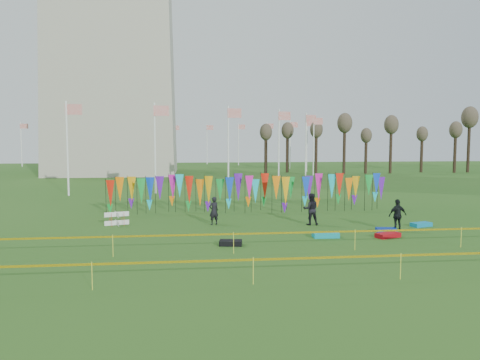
{
  "coord_description": "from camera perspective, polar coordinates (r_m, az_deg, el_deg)",
  "views": [
    {
      "loc": [
        -3.92,
        -20.96,
        4.67
      ],
      "look_at": [
        -0.88,
        6.0,
        2.38
      ],
      "focal_mm": 35.0,
      "sensor_mm": 36.0,
      "label": 1
    }
  ],
  "objects": [
    {
      "name": "ground",
      "position": [
        21.83,
        4.09,
        -7.55
      ],
      "size": [
        160.0,
        160.0,
        0.0
      ],
      "primitive_type": "plane",
      "color": "#225217",
      "rests_on": "ground"
    },
    {
      "name": "person_mid",
      "position": [
        26.28,
        8.62,
        -3.53
      ],
      "size": [
        0.89,
        0.58,
        1.76
      ],
      "primitive_type": "imported",
      "rotation": [
        0.0,
        0.0,
        3.07
      ],
      "color": "black",
      "rests_on": "ground"
    },
    {
      "name": "person_right",
      "position": [
        25.48,
        18.66,
        -4.1
      ],
      "size": [
        1.03,
        0.66,
        1.67
      ],
      "primitive_type": "imported",
      "rotation": [
        0.0,
        0.0,
        3.25
      ],
      "color": "black",
      "rests_on": "ground"
    },
    {
      "name": "tree_line",
      "position": [
        74.25,
        22.61,
        5.6
      ],
      "size": [
        53.92,
        1.92,
        7.84
      ],
      "color": "#322619",
      "rests_on": "ground"
    },
    {
      "name": "kite_bag_red",
      "position": [
        23.85,
        17.59,
        -6.43
      ],
      "size": [
        1.33,
        0.95,
        0.22
      ],
      "primitive_type": "cube",
      "rotation": [
        0.0,
        0.0,
        0.36
      ],
      "color": "#B20B14",
      "rests_on": "ground"
    },
    {
      "name": "kite_bag_teal",
      "position": [
        27.45,
        21.21,
        -5.08
      ],
      "size": [
        1.24,
        0.86,
        0.22
      ],
      "primitive_type": "cube",
      "rotation": [
        0.0,
        0.0,
        0.31
      ],
      "color": "#0D89BF",
      "rests_on": "ground"
    },
    {
      "name": "banner_row",
      "position": [
        30.7,
        1.46,
        -1.13
      ],
      "size": [
        18.64,
        0.64,
        2.37
      ],
      "color": "black",
      "rests_on": "ground"
    },
    {
      "name": "kite_bag_black",
      "position": [
        21.08,
        -1.14,
        -7.66
      ],
      "size": [
        1.08,
        0.73,
        0.23
      ],
      "primitive_type": "cube",
      "rotation": [
        0.0,
        0.0,
        -0.16
      ],
      "color": "black",
      "rests_on": "ground"
    },
    {
      "name": "kite_bag_blue",
      "position": [
        25.23,
        17.39,
        -5.83
      ],
      "size": [
        1.07,
        0.67,
        0.21
      ],
      "primitive_type": "cube",
      "rotation": [
        0.0,
        0.0,
        -0.16
      ],
      "color": "#0A2CA3",
      "rests_on": "ground"
    },
    {
      "name": "box_kite",
      "position": [
        26.79,
        -14.78,
        -4.56
      ],
      "size": [
        0.68,
        0.68,
        0.76
      ],
      "rotation": [
        0.0,
        0.0,
        0.31
      ],
      "color": "red",
      "rests_on": "ground"
    },
    {
      "name": "flagpole_ring",
      "position": [
        69.7,
        -14.79,
        4.1
      ],
      "size": [
        57.4,
        56.16,
        8.0
      ],
      "color": "white",
      "rests_on": "ground"
    },
    {
      "name": "caution_tape_far",
      "position": [
        15.68,
        7.52,
        -9.59
      ],
      "size": [
        26.0,
        0.02,
        0.9
      ],
      "color": "yellow",
      "rests_on": "ground"
    },
    {
      "name": "person_left",
      "position": [
        26.08,
        -3.21,
        -3.76
      ],
      "size": [
        0.69,
        0.62,
        1.57
      ],
      "primitive_type": "imported",
      "rotation": [
        0.0,
        0.0,
        3.57
      ],
      "color": "black",
      "rests_on": "ground"
    },
    {
      "name": "caution_tape_near",
      "position": [
        19.71,
        4.53,
        -6.58
      ],
      "size": [
        26.0,
        0.02,
        0.9
      ],
      "color": "yellow",
      "rests_on": "ground"
    },
    {
      "name": "kite_bag_turquoise",
      "position": [
        23.14,
        10.4,
        -6.59
      ],
      "size": [
        1.25,
        0.65,
        0.25
      ],
      "primitive_type": "cube",
      "rotation": [
        0.0,
        0.0,
        -0.03
      ],
      "color": "#0CA2BB",
      "rests_on": "ground"
    }
  ]
}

